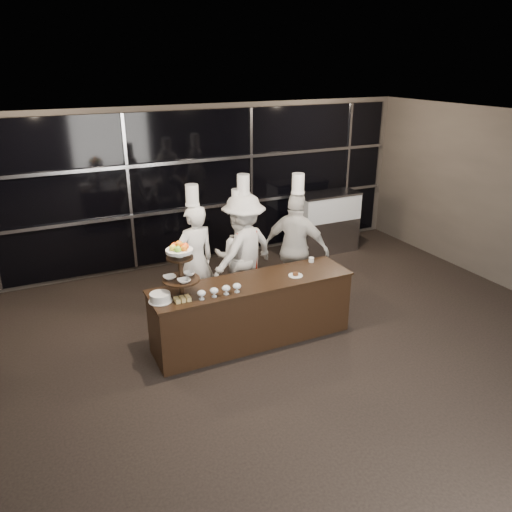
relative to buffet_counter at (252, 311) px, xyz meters
name	(u,v)px	position (x,y,z in m)	size (l,w,h in m)	color
room	(346,288)	(0.27, -1.73, 1.03)	(10.00, 10.00, 10.00)	black
window_wall	(193,187)	(0.27, 3.20, 1.04)	(8.60, 0.10, 2.80)	black
buffet_counter	(252,311)	(0.00, 0.00, 0.00)	(2.84, 0.74, 0.92)	black
display_stand	(180,265)	(-1.00, 0.00, 0.87)	(0.48, 0.48, 0.74)	black
compotes	(220,290)	(-0.56, -0.22, 0.54)	(0.60, 0.11, 0.12)	silver
layer_cake	(160,297)	(-1.30, -0.05, 0.51)	(0.30, 0.30, 0.11)	white
pastry_squares	(182,299)	(-1.05, -0.17, 0.48)	(0.20, 0.13, 0.05)	#D4B768
small_plate	(296,275)	(0.62, -0.10, 0.47)	(0.20, 0.20, 0.05)	white
chef_cup	(311,260)	(1.09, 0.25, 0.49)	(0.08, 0.08, 0.07)	white
display_case	(327,219)	(2.91, 2.57, 0.22)	(1.28, 0.56, 1.24)	#A5A5AA
chef_a	(195,260)	(-0.44, 1.09, 0.45)	(0.72, 0.55, 2.08)	white
chef_b	(238,256)	(0.32, 1.19, 0.35)	(0.97, 0.90, 1.91)	silver
chef_c	(244,250)	(0.39, 1.13, 0.46)	(1.36, 1.07, 2.14)	white
chef_d	(296,248)	(1.16, 0.81, 0.47)	(1.06, 1.10, 2.14)	silver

